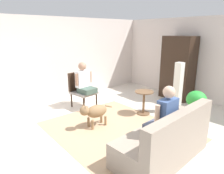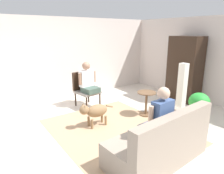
% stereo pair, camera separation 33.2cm
% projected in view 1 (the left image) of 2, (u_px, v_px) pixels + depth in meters
% --- Properties ---
extents(ground_plane, '(8.11, 8.11, 0.00)m').
position_uv_depth(ground_plane, '(112.00, 129.00, 4.52)').
color(ground_plane, beige).
extents(back_wall, '(6.07, 0.12, 2.54)m').
position_uv_depth(back_wall, '(196.00, 59.00, 6.31)').
color(back_wall, silver).
rests_on(back_wall, ground).
extents(left_wall, '(0.12, 7.36, 2.54)m').
position_uv_depth(left_wall, '(63.00, 59.00, 6.43)').
color(left_wall, silver).
rests_on(left_wall, ground).
extents(area_rug, '(3.06, 2.46, 0.01)m').
position_uv_depth(area_rug, '(117.00, 130.00, 4.46)').
color(area_rug, tan).
rests_on(area_rug, ground).
extents(couch, '(0.92, 1.83, 0.94)m').
position_uv_depth(couch, '(166.00, 141.00, 3.42)').
color(couch, gray).
rests_on(couch, ground).
extents(armchair, '(0.71, 0.64, 0.99)m').
position_uv_depth(armchair, '(80.00, 87.00, 5.80)').
color(armchair, black).
rests_on(armchair, ground).
extents(person_on_couch, '(0.46, 0.53, 0.85)m').
position_uv_depth(person_on_couch, '(164.00, 116.00, 3.31)').
color(person_on_couch, '#4A5065').
extents(person_on_armchair, '(0.53, 0.56, 0.83)m').
position_uv_depth(person_on_armchair, '(84.00, 81.00, 5.62)').
color(person_on_armchair, '#42584D').
extents(round_end_table, '(0.48, 0.48, 0.62)m').
position_uv_depth(round_end_table, '(144.00, 101.00, 5.27)').
color(round_end_table, brown).
rests_on(round_end_table, ground).
extents(dog, '(0.31, 0.85, 0.59)m').
position_uv_depth(dog, '(95.00, 111.00, 4.56)').
color(dog, olive).
rests_on(dog, ground).
extents(potted_plant, '(0.45, 0.45, 0.82)m').
position_uv_depth(potted_plant, '(196.00, 104.00, 4.61)').
color(potted_plant, '#4C5156').
rests_on(potted_plant, ground).
extents(column_lamp, '(0.20, 0.20, 1.36)m').
position_uv_depth(column_lamp, '(178.00, 88.00, 5.29)').
color(column_lamp, '#4C4742').
rests_on(column_lamp, ground).
extents(armoire_cabinet, '(0.96, 0.56, 1.98)m').
position_uv_depth(armoire_cabinet, '(178.00, 68.00, 6.40)').
color(armoire_cabinet, black).
rests_on(armoire_cabinet, ground).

